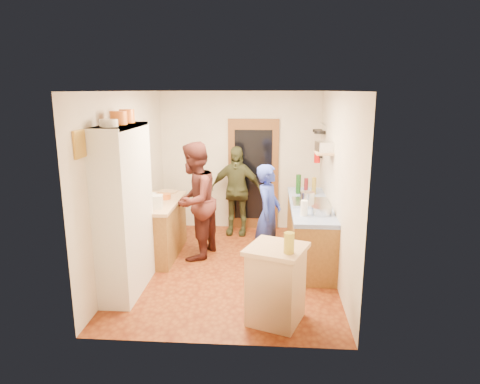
# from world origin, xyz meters

# --- Properties ---
(floor) EXTENTS (3.00, 4.00, 0.02)m
(floor) POSITION_xyz_m (0.00, 0.00, -0.01)
(floor) COLOR brown
(floor) RESTS_ON ground
(ceiling) EXTENTS (3.00, 4.00, 0.02)m
(ceiling) POSITION_xyz_m (0.00, 0.00, 2.61)
(ceiling) COLOR silver
(ceiling) RESTS_ON ground
(wall_back) EXTENTS (3.00, 0.02, 2.60)m
(wall_back) POSITION_xyz_m (0.00, 2.01, 1.30)
(wall_back) COLOR beige
(wall_back) RESTS_ON ground
(wall_front) EXTENTS (3.00, 0.02, 2.60)m
(wall_front) POSITION_xyz_m (0.00, -2.01, 1.30)
(wall_front) COLOR beige
(wall_front) RESTS_ON ground
(wall_left) EXTENTS (0.02, 4.00, 2.60)m
(wall_left) POSITION_xyz_m (-1.51, 0.00, 1.30)
(wall_left) COLOR beige
(wall_left) RESTS_ON ground
(wall_right) EXTENTS (0.02, 4.00, 2.60)m
(wall_right) POSITION_xyz_m (1.51, 0.00, 1.30)
(wall_right) COLOR beige
(wall_right) RESTS_ON ground
(door_frame) EXTENTS (0.95, 0.06, 2.10)m
(door_frame) POSITION_xyz_m (0.25, 1.97, 1.05)
(door_frame) COLOR brown
(door_frame) RESTS_ON ground
(door_glass) EXTENTS (0.70, 0.02, 1.70)m
(door_glass) POSITION_xyz_m (0.25, 1.94, 1.05)
(door_glass) COLOR black
(door_glass) RESTS_ON door_frame
(hutch_body) EXTENTS (0.40, 1.20, 2.20)m
(hutch_body) POSITION_xyz_m (-1.30, -0.80, 1.10)
(hutch_body) COLOR silver
(hutch_body) RESTS_ON ground
(hutch_top_shelf) EXTENTS (0.40, 1.14, 0.04)m
(hutch_top_shelf) POSITION_xyz_m (-1.30, -0.80, 2.18)
(hutch_top_shelf) COLOR silver
(hutch_top_shelf) RESTS_ON hutch_body
(plate_stack) EXTENTS (0.21, 0.21, 0.09)m
(plate_stack) POSITION_xyz_m (-1.30, -1.14, 2.24)
(plate_stack) COLOR white
(plate_stack) RESTS_ON hutch_top_shelf
(orange_pot_a) EXTENTS (0.21, 0.21, 0.17)m
(orange_pot_a) POSITION_xyz_m (-1.30, -0.80, 2.28)
(orange_pot_a) COLOR orange
(orange_pot_a) RESTS_ON hutch_top_shelf
(orange_pot_b) EXTENTS (0.20, 0.20, 0.17)m
(orange_pot_b) POSITION_xyz_m (-1.30, -0.49, 2.29)
(orange_pot_b) COLOR orange
(orange_pot_b) RESTS_ON hutch_top_shelf
(left_counter_base) EXTENTS (0.60, 1.40, 0.85)m
(left_counter_base) POSITION_xyz_m (-1.20, 0.45, 0.42)
(left_counter_base) COLOR olive
(left_counter_base) RESTS_ON ground
(left_counter_top) EXTENTS (0.64, 1.44, 0.05)m
(left_counter_top) POSITION_xyz_m (-1.20, 0.45, 0.88)
(left_counter_top) COLOR tan
(left_counter_top) RESTS_ON left_counter_base
(toaster) EXTENTS (0.29, 0.22, 0.20)m
(toaster) POSITION_xyz_m (-1.15, 0.03, 1.00)
(toaster) COLOR white
(toaster) RESTS_ON left_counter_top
(kettle) EXTENTS (0.17, 0.17, 0.17)m
(kettle) POSITION_xyz_m (-1.25, 0.28, 0.98)
(kettle) COLOR white
(kettle) RESTS_ON left_counter_top
(orange_bowl) EXTENTS (0.19, 0.19, 0.08)m
(orange_bowl) POSITION_xyz_m (-1.12, 0.60, 0.94)
(orange_bowl) COLOR orange
(orange_bowl) RESTS_ON left_counter_top
(chopping_board) EXTENTS (0.33, 0.26, 0.02)m
(chopping_board) POSITION_xyz_m (-1.18, 1.06, 0.91)
(chopping_board) COLOR tan
(chopping_board) RESTS_ON left_counter_top
(right_counter_base) EXTENTS (0.60, 2.20, 0.84)m
(right_counter_base) POSITION_xyz_m (1.20, 0.50, 0.42)
(right_counter_base) COLOR olive
(right_counter_base) RESTS_ON ground
(right_counter_top) EXTENTS (0.62, 2.22, 0.06)m
(right_counter_top) POSITION_xyz_m (1.20, 0.50, 0.87)
(right_counter_top) COLOR blue
(right_counter_top) RESTS_ON right_counter_base
(hob) EXTENTS (0.55, 0.58, 0.04)m
(hob) POSITION_xyz_m (1.20, 0.46, 0.92)
(hob) COLOR silver
(hob) RESTS_ON right_counter_top
(pot_on_hob) EXTENTS (0.22, 0.22, 0.14)m
(pot_on_hob) POSITION_xyz_m (1.15, 0.48, 1.01)
(pot_on_hob) COLOR silver
(pot_on_hob) RESTS_ON hob
(bottle_a) EXTENTS (0.11, 0.11, 0.33)m
(bottle_a) POSITION_xyz_m (1.05, 1.13, 1.06)
(bottle_a) COLOR #143F14
(bottle_a) RESTS_ON right_counter_top
(bottle_b) EXTENTS (0.08, 0.08, 0.27)m
(bottle_b) POSITION_xyz_m (1.18, 1.13, 1.03)
(bottle_b) COLOR #591419
(bottle_b) RESTS_ON right_counter_top
(bottle_c) EXTENTS (0.09, 0.09, 0.29)m
(bottle_c) POSITION_xyz_m (1.31, 1.10, 1.04)
(bottle_c) COLOR olive
(bottle_c) RESTS_ON right_counter_top
(paper_towel) EXTENTS (0.12, 0.12, 0.22)m
(paper_towel) POSITION_xyz_m (1.05, -0.19, 1.01)
(paper_towel) COLOR white
(paper_towel) RESTS_ON right_counter_top
(mixing_bowl) EXTENTS (0.33, 0.33, 0.11)m
(mixing_bowl) POSITION_xyz_m (1.30, -0.11, 0.96)
(mixing_bowl) COLOR silver
(mixing_bowl) RESTS_ON right_counter_top
(island_base) EXTENTS (0.71, 0.71, 0.86)m
(island_base) POSITION_xyz_m (0.65, -1.47, 0.43)
(island_base) COLOR tan
(island_base) RESTS_ON ground
(island_top) EXTENTS (0.80, 0.80, 0.05)m
(island_top) POSITION_xyz_m (0.65, -1.47, 0.89)
(island_top) COLOR tan
(island_top) RESTS_ON island_base
(cutting_board) EXTENTS (0.43, 0.38, 0.02)m
(cutting_board) POSITION_xyz_m (0.62, -1.41, 0.90)
(cutting_board) COLOR white
(cutting_board) RESTS_ON island_top
(oil_jar) EXTENTS (0.15, 0.15, 0.23)m
(oil_jar) POSITION_xyz_m (0.78, -1.65, 1.02)
(oil_jar) COLOR #AD9E2D
(oil_jar) RESTS_ON island_top
(pan_rail) EXTENTS (0.02, 0.65, 0.02)m
(pan_rail) POSITION_xyz_m (1.46, 1.52, 2.05)
(pan_rail) COLOR silver
(pan_rail) RESTS_ON wall_right
(pan_hang_a) EXTENTS (0.18, 0.18, 0.05)m
(pan_hang_a) POSITION_xyz_m (1.40, 1.35, 1.92)
(pan_hang_a) COLOR black
(pan_hang_a) RESTS_ON pan_rail
(pan_hang_b) EXTENTS (0.16, 0.16, 0.05)m
(pan_hang_b) POSITION_xyz_m (1.40, 1.55, 1.90)
(pan_hang_b) COLOR black
(pan_hang_b) RESTS_ON pan_rail
(pan_hang_c) EXTENTS (0.17, 0.17, 0.05)m
(pan_hang_c) POSITION_xyz_m (1.40, 1.75, 1.91)
(pan_hang_c) COLOR black
(pan_hang_c) RESTS_ON pan_rail
(wall_shelf) EXTENTS (0.26, 0.42, 0.03)m
(wall_shelf) POSITION_xyz_m (1.37, 0.45, 1.70)
(wall_shelf) COLOR tan
(wall_shelf) RESTS_ON wall_right
(radio) EXTENTS (0.26, 0.33, 0.15)m
(radio) POSITION_xyz_m (1.37, 0.45, 1.79)
(radio) COLOR silver
(radio) RESTS_ON wall_shelf
(ext_bracket) EXTENTS (0.06, 0.10, 0.04)m
(ext_bracket) POSITION_xyz_m (1.47, 1.70, 1.45)
(ext_bracket) COLOR black
(ext_bracket) RESTS_ON wall_right
(fire_extinguisher) EXTENTS (0.11, 0.11, 0.32)m
(fire_extinguisher) POSITION_xyz_m (1.41, 1.70, 1.50)
(fire_extinguisher) COLOR red
(fire_extinguisher) RESTS_ON wall_right
(picture_frame) EXTENTS (0.03, 0.25, 0.30)m
(picture_frame) POSITION_xyz_m (-1.48, -1.55, 2.05)
(picture_frame) COLOR gold
(picture_frame) RESTS_ON wall_left
(person_hob) EXTENTS (0.50, 0.64, 1.54)m
(person_hob) POSITION_xyz_m (0.57, 0.22, 0.77)
(person_hob) COLOR #2637A5
(person_hob) RESTS_ON ground
(person_left) EXTENTS (0.90, 1.05, 1.85)m
(person_left) POSITION_xyz_m (-0.56, 0.44, 0.92)
(person_left) COLOR #411B18
(person_left) RESTS_ON ground
(person_back) EXTENTS (1.00, 0.50, 1.64)m
(person_back) POSITION_xyz_m (-0.04, 1.60, 0.82)
(person_back) COLOR #35381F
(person_back) RESTS_ON ground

